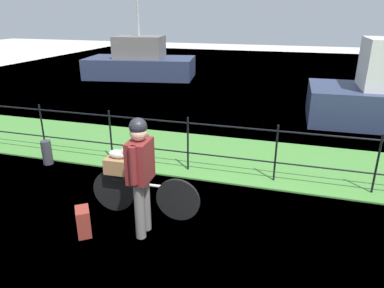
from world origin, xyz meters
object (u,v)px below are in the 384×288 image
Objects in this scene: wooden_crate at (119,165)px; moored_boat_mid at (140,63)px; bicycle_main at (144,194)px; mooring_bollard at (47,152)px; backpack_on_paving at (83,222)px; cyclist_person at (140,168)px; terrier_dog at (119,153)px.

moored_boat_mid reaches higher than wooden_crate.
moored_boat_mid is at bearing 114.65° from bicycle_main.
backpack_on_paving is at bearing -42.83° from mooring_bollard.
mooring_bollard is at bearing -169.04° from backpack_on_paving.
bicycle_main is 4.49× the size of wooden_crate.
wooden_crate is 0.76× the size of mooring_bollard.
bicycle_main is at bearing 103.80° from backpack_on_paving.
cyclist_person is at bearing -65.44° from moored_boat_mid.
backpack_on_paving is at bearing -129.99° from bicycle_main.
wooden_crate is at bearing -178.22° from terrier_dog.
backpack_on_paving is (-0.78, -0.27, -0.80)m from cyclist_person.
moored_boat_mid is (-2.33, 9.68, 0.44)m from mooring_bollard.
cyclist_person is (0.18, -0.44, 0.65)m from bicycle_main.
wooden_crate is 0.95× the size of backpack_on_paving.
mooring_bollard is 9.97m from moored_boat_mid.
wooden_crate is at bearing -67.04° from moored_boat_mid.
mooring_bollard is (-2.66, 1.20, -0.10)m from bicycle_main.
cyclist_person is (0.54, -0.43, 0.03)m from terrier_dog.
terrier_dog is 0.06× the size of moored_boat_mid.
bicycle_main is at bearing 112.30° from cyclist_person.
cyclist_person is 4.21× the size of backpack_on_paving.
terrier_dog reaches higher than backpack_on_paving.
terrier_dog is 0.19× the size of cyclist_person.
terrier_dog is 0.64× the size of mooring_bollard.
mooring_bollard is at bearing 155.71° from bicycle_main.
terrier_dog reaches higher than bicycle_main.
bicycle_main is 4.25× the size of backpack_on_paving.
mooring_bollard is at bearing 152.29° from terrier_dog.
terrier_dog reaches higher than mooring_bollard.
backpack_on_paving is (-0.22, -0.70, -0.58)m from wooden_crate.
moored_boat_mid is at bearing 114.56° from cyclist_person.
terrier_dog is 2.71m from mooring_bollard.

